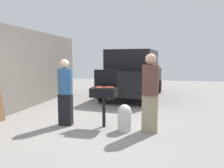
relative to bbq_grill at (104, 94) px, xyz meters
The scene contains 22 objects.
ground_plane 0.89m from the bbq_grill, 147.88° to the left, with size 24.00×24.00×0.00m, color gray.
house_wall_side 3.37m from the bbq_grill, 159.23° to the left, with size 0.24×8.00×2.65m, color slate.
bbq_grill is the anchor object (origin of this frame).
grill_lid_open 0.42m from the bbq_grill, 90.00° to the left, with size 0.60×0.05×0.42m, color black.
hot_dog_0 0.21m from the bbq_grill, behind, with size 0.03×0.03×0.13m, color #B74C33.
hot_dog_1 0.23m from the bbq_grill, 47.14° to the left, with size 0.03×0.03×0.13m, color #AD4228.
hot_dog_2 0.19m from the bbq_grill, 131.24° to the right, with size 0.03×0.03×0.13m, color #B74C33.
hot_dog_3 0.24m from the bbq_grill, 10.71° to the left, with size 0.03×0.03×0.13m, color #C6593D.
hot_dog_4 0.17m from the bbq_grill, 145.34° to the right, with size 0.03×0.03×0.13m, color #AD4228.
hot_dog_5 0.21m from the bbq_grill, ahead, with size 0.03×0.03×0.13m, color #B74C33.
hot_dog_6 0.26m from the bbq_grill, 14.01° to the right, with size 0.03×0.03×0.13m, color #AD4228.
hot_dog_7 0.23m from the bbq_grill, 48.69° to the right, with size 0.03×0.03×0.13m, color #B74C33.
hot_dog_8 0.17m from the bbq_grill, 36.69° to the left, with size 0.03×0.03×0.13m, color #B74C33.
hot_dog_9 0.23m from the bbq_grill, 168.84° to the right, with size 0.03×0.03×0.13m, color #C6593D.
hot_dog_10 0.26m from the bbq_grill, 23.20° to the right, with size 0.03×0.03×0.13m, color #AD4228.
hot_dog_11 0.21m from the bbq_grill, 115.28° to the right, with size 0.03×0.03×0.13m, color #C6593D.
hot_dog_12 0.25m from the bbq_grill, 136.64° to the left, with size 0.03×0.03×0.13m, color #AD4228.
hot_dog_13 0.24m from the bbq_grill, 117.31° to the right, with size 0.03×0.03×0.13m, color #B74C33.
propane_tank 0.75m from the bbq_grill, 18.51° to the right, with size 0.32×0.32×0.62m.
person_left 0.98m from the bbq_grill, behind, with size 0.35×0.35×1.64m.
person_right 1.12m from the bbq_grill, ahead, with size 0.37×0.37×1.77m.
parked_minivan 4.32m from the bbq_grill, 86.98° to the left, with size 2.41×4.58×2.02m.
Camera 1 is at (1.57, -5.06, 1.64)m, focal length 34.05 mm.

